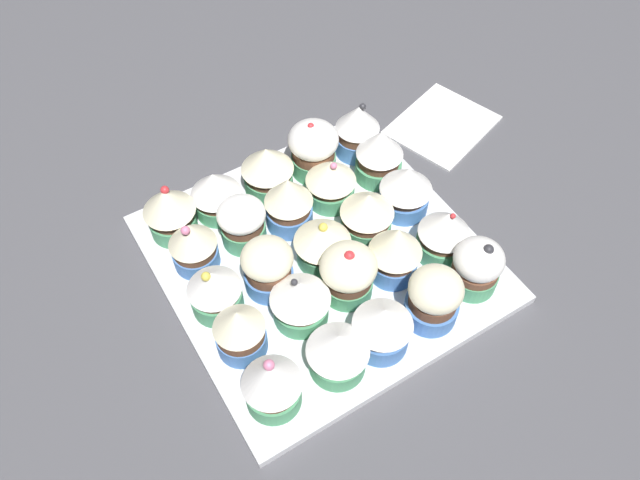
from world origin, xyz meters
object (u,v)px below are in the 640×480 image
at_px(cupcake_17, 289,202).
at_px(cupcake_15, 193,244).
at_px(cupcake_23, 313,148).
at_px(cupcake_9, 444,233).
at_px(baking_tray, 320,258).
at_px(cupcake_24, 357,129).
at_px(cupcake_14, 406,188).
at_px(cupcake_22, 267,169).
at_px(cupcake_20, 169,210).
at_px(napkin, 442,124).
at_px(cupcake_5, 240,330).
at_px(cupcake_2, 382,326).
at_px(cupcake_21, 216,193).
at_px(cupcake_3, 434,297).
at_px(cupcake_0, 272,383).
at_px(cupcake_10, 215,291).
at_px(cupcake_8, 395,251).
at_px(cupcake_13, 367,214).
at_px(cupcake_12, 324,241).
at_px(cupcake_4, 477,266).
at_px(cupcake_19, 380,154).
at_px(cupcake_18, 331,181).
at_px(cupcake_7, 347,273).
at_px(cupcake_11, 268,267).
at_px(cupcake_6, 300,300).
at_px(cupcake_16, 242,222).

bearing_deg(cupcake_17, cupcake_15, 177.15).
bearing_deg(cupcake_23, cupcake_9, -72.91).
relative_size(baking_tray, cupcake_24, 4.46).
relative_size(cupcake_14, cupcake_22, 1.01).
distance_m(cupcake_20, napkin, 0.40).
bearing_deg(napkin, cupcake_5, -157.58).
distance_m(cupcake_2, cupcake_21, 0.26).
bearing_deg(cupcake_23, cupcake_14, -61.64).
bearing_deg(cupcake_3, cupcake_23, 88.89).
xyz_separation_m(cupcake_0, cupcake_23, (0.20, 0.25, -0.00)).
xyz_separation_m(cupcake_0, cupcake_10, (0.00, 0.13, -0.01)).
distance_m(cupcake_21, cupcake_22, 0.07).
bearing_deg(cupcake_21, cupcake_0, -103.88).
bearing_deg(cupcake_8, baking_tray, 132.31).
bearing_deg(cupcake_13, cupcake_21, 137.64).
bearing_deg(cupcake_17, cupcake_12, -82.94).
bearing_deg(cupcake_9, cupcake_23, 107.09).
relative_size(cupcake_4, cupcake_12, 1.10).
height_order(cupcake_17, napkin, cupcake_17).
relative_size(cupcake_24, napkin, 0.57).
bearing_deg(cupcake_13, cupcake_19, 46.27).
distance_m(cupcake_12, cupcake_18, 0.09).
distance_m(cupcake_4, cupcake_22, 0.28).
height_order(cupcake_2, cupcake_4, cupcake_4).
height_order(cupcake_10, cupcake_22, same).
bearing_deg(cupcake_21, cupcake_8, -55.46).
bearing_deg(cupcake_14, cupcake_4, -90.07).
bearing_deg(cupcake_13, cupcake_23, 89.81).
xyz_separation_m(cupcake_0, cupcake_18, (0.19, 0.20, -0.01)).
relative_size(cupcake_7, cupcake_11, 1.04).
relative_size(cupcake_12, cupcake_17, 0.84).
bearing_deg(cupcake_13, cupcake_22, 117.74).
relative_size(cupcake_3, cupcake_6, 1.09).
bearing_deg(cupcake_12, cupcake_9, -27.88).
xyz_separation_m(cupcake_8, cupcake_12, (-0.06, 0.06, -0.01)).
xyz_separation_m(cupcake_18, cupcake_24, (0.07, 0.05, 0.00)).
bearing_deg(cupcake_19, cupcake_17, -176.27).
bearing_deg(cupcake_20, cupcake_21, 0.24).
relative_size(cupcake_12, cupcake_23, 0.84).
bearing_deg(cupcake_7, cupcake_15, 135.33).
xyz_separation_m(cupcake_19, cupcake_22, (-0.13, 0.05, -0.00)).
distance_m(cupcake_10, cupcake_20, 0.12).
height_order(baking_tray, cupcake_24, cupcake_24).
relative_size(baking_tray, cupcake_16, 5.52).
xyz_separation_m(cupcake_2, cupcake_14, (0.13, 0.14, 0.00)).
xyz_separation_m(cupcake_12, cupcake_19, (0.13, 0.07, 0.01)).
relative_size(cupcake_5, cupcake_6, 1.05).
relative_size(baking_tray, cupcake_17, 4.51).
bearing_deg(cupcake_11, cupcake_9, -18.20).
bearing_deg(baking_tray, cupcake_3, -65.61).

